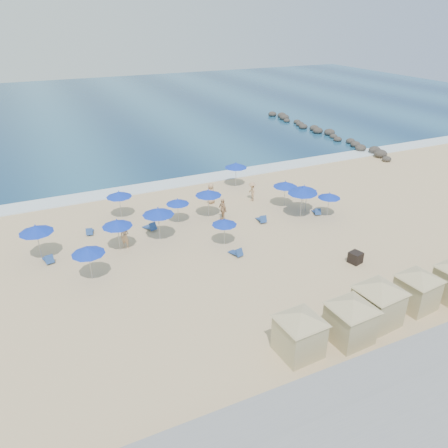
% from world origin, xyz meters
% --- Properties ---
extents(ground, '(160.00, 160.00, 0.00)m').
position_xyz_m(ground, '(0.00, 0.00, 0.00)').
color(ground, '#D1B284').
rests_on(ground, ground).
extents(ocean, '(160.00, 80.00, 0.06)m').
position_xyz_m(ocean, '(0.00, 55.00, 0.03)').
color(ocean, navy).
rests_on(ocean, ground).
extents(surf_line, '(160.00, 2.50, 0.08)m').
position_xyz_m(surf_line, '(0.00, 15.50, 0.04)').
color(surf_line, white).
rests_on(surf_line, ground).
extents(seawall, '(160.00, 6.10, 1.22)m').
position_xyz_m(seawall, '(0.00, -13.50, 0.65)').
color(seawall, gray).
rests_on(seawall, ground).
extents(rock_jetty, '(2.56, 26.66, 0.96)m').
position_xyz_m(rock_jetty, '(24.01, 24.90, 0.36)').
color(rock_jetty, '#2B2724').
rests_on(rock_jetty, ground).
extents(trash_bin, '(0.94, 0.94, 0.77)m').
position_xyz_m(trash_bin, '(5.44, -3.91, 0.39)').
color(trash_bin, black).
rests_on(trash_bin, ground).
extents(cabana_0, '(4.29, 4.29, 2.69)m').
position_xyz_m(cabana_0, '(-2.92, -9.52, 1.54)').
color(cabana_0, tan).
rests_on(cabana_0, ground).
extents(cabana_1, '(4.34, 4.34, 2.73)m').
position_xyz_m(cabana_1, '(-0.01, -9.79, 1.56)').
color(cabana_1, tan).
rests_on(cabana_1, ground).
extents(cabana_2, '(4.55, 4.55, 2.86)m').
position_xyz_m(cabana_2, '(2.21, -9.34, 1.64)').
color(cabana_2, tan).
rests_on(cabana_2, ground).
extents(cabana_3, '(4.17, 4.17, 2.63)m').
position_xyz_m(cabana_3, '(5.24, -9.20, 1.50)').
color(cabana_3, tan).
rests_on(cabana_3, ground).
extents(umbrella_0, '(2.28, 2.28, 2.59)m').
position_xyz_m(umbrella_0, '(-13.72, 5.69, 2.25)').
color(umbrella_0, '#A5A8AD').
rests_on(umbrella_0, ground).
extents(umbrella_1, '(2.09, 2.09, 2.38)m').
position_xyz_m(umbrella_1, '(-11.03, 1.60, 2.07)').
color(umbrella_1, '#A5A8AD').
rests_on(umbrella_1, ground).
extents(umbrella_2, '(2.08, 2.08, 2.36)m').
position_xyz_m(umbrella_2, '(-7.20, 9.97, 2.05)').
color(umbrella_2, '#A5A8AD').
rests_on(umbrella_2, ground).
extents(umbrella_3, '(2.13, 2.13, 2.43)m').
position_xyz_m(umbrella_3, '(-8.55, 4.60, 2.10)').
color(umbrella_3, '#A5A8AD').
rests_on(umbrella_3, ground).
extents(umbrella_4, '(1.85, 1.85, 2.10)m').
position_xyz_m(umbrella_4, '(-3.26, 7.05, 1.83)').
color(umbrella_4, '#A5A8AD').
rests_on(umbrella_4, ground).
extents(umbrella_5, '(2.32, 2.32, 2.64)m').
position_xyz_m(umbrella_5, '(-5.50, 4.88, 2.29)').
color(umbrella_5, '#A5A8AD').
rests_on(umbrella_5, ground).
extents(umbrella_6, '(1.82, 1.82, 2.07)m').
position_xyz_m(umbrella_6, '(-1.48, 2.16, 1.79)').
color(umbrella_6, '#A5A8AD').
rests_on(umbrella_6, ground).
extents(umbrella_7, '(2.16, 2.16, 2.45)m').
position_xyz_m(umbrella_7, '(-0.61, 7.04, 2.13)').
color(umbrella_7, '#A5A8AD').
rests_on(umbrella_7, ground).
extents(umbrella_8, '(2.37, 2.37, 2.70)m').
position_xyz_m(umbrella_8, '(6.21, 3.76, 2.34)').
color(umbrella_8, '#A5A8AD').
rests_on(umbrella_8, ground).
extents(umbrella_9, '(2.15, 2.15, 2.44)m').
position_xyz_m(umbrella_9, '(4.51, 12.32, 2.12)').
color(umbrella_9, '#A5A8AD').
rests_on(umbrella_9, ground).
extents(umbrella_10, '(2.10, 2.10, 2.39)m').
position_xyz_m(umbrella_10, '(6.14, 6.16, 2.07)').
color(umbrella_10, '#A5A8AD').
rests_on(umbrella_10, ground).
extents(umbrella_11, '(1.85, 1.85, 2.10)m').
position_xyz_m(umbrella_11, '(8.35, 2.99, 1.82)').
color(umbrella_11, '#A5A8AD').
rests_on(umbrella_11, ground).
extents(umbrella_12, '(2.18, 2.18, 2.48)m').
position_xyz_m(umbrella_12, '(6.89, 4.48, 2.15)').
color(umbrella_12, '#A5A8AD').
rests_on(umbrella_12, ground).
extents(umbrella_13, '(1.86, 1.86, 2.12)m').
position_xyz_m(umbrella_13, '(7.26, 4.56, 1.84)').
color(umbrella_13, '#A5A8AD').
rests_on(umbrella_13, ground).
extents(beach_chair_0, '(0.76, 1.31, 0.68)m').
position_xyz_m(beach_chair_0, '(-13.33, 4.93, 0.23)').
color(beach_chair_0, navy).
rests_on(beach_chair_0, ground).
extents(beach_chair_1, '(0.74, 1.20, 0.61)m').
position_xyz_m(beach_chair_1, '(-10.08, 7.99, 0.21)').
color(beach_chair_1, navy).
rests_on(beach_chair_1, ground).
extents(beach_chair_2, '(0.96, 1.41, 0.71)m').
position_xyz_m(beach_chair_2, '(-5.67, 6.73, 0.25)').
color(beach_chair_2, navy).
rests_on(beach_chair_2, ground).
extents(beach_chair_3, '(0.77, 1.25, 0.64)m').
position_xyz_m(beach_chair_3, '(-1.38, 0.35, 0.22)').
color(beach_chair_3, navy).
rests_on(beach_chair_3, ground).
extents(beach_chair_4, '(0.70, 1.28, 0.67)m').
position_xyz_m(beach_chair_4, '(2.85, 4.29, 0.23)').
color(beach_chair_4, navy).
rests_on(beach_chair_4, ground).
extents(beach_chair_5, '(0.85, 1.23, 0.62)m').
position_xyz_m(beach_chair_5, '(7.76, 3.64, 0.22)').
color(beach_chair_5, navy).
rests_on(beach_chair_5, ground).
extents(beachgoer_0, '(0.77, 0.78, 1.82)m').
position_xyz_m(beachgoer_0, '(-8.09, 4.77, 0.91)').
color(beachgoer_0, tan).
rests_on(beachgoer_0, ground).
extents(beachgoer_1, '(0.56, 1.12, 1.83)m').
position_xyz_m(beachgoer_1, '(0.17, 6.00, 0.92)').
color(beachgoer_1, tan).
rests_on(beachgoer_1, ground).
extents(beachgoer_2, '(0.80, 1.20, 1.73)m').
position_xyz_m(beachgoer_2, '(4.24, 8.54, 0.86)').
color(beachgoer_2, tan).
rests_on(beachgoer_2, ground).
extents(beachgoer_3, '(1.06, 0.88, 1.84)m').
position_xyz_m(beachgoer_3, '(0.69, 9.56, 0.92)').
color(beachgoer_3, tan).
rests_on(beachgoer_3, ground).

